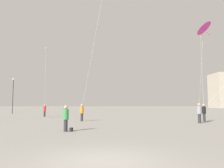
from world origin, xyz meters
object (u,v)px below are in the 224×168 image
(person_in_red, at_px, (45,110))
(kite_magenta_diamond, at_px, (203,28))
(person_in_green, at_px, (66,117))
(kite_lime_diamond, at_px, (46,49))
(person_in_orange, at_px, (82,112))
(lamppost_west, at_px, (13,91))
(person_in_black, at_px, (204,112))
(kite_amber_diamond, at_px, (200,33))
(person_in_grey, at_px, (199,112))
(handbag_beside_flyer, at_px, (71,130))

(person_in_red, distance_m, kite_magenta_diamond, 22.89)
(person_in_green, xyz_separation_m, kite_lime_diamond, (-10.76, 29.80, 11.85))
(person_in_orange, height_order, lamppost_west, lamppost_west)
(kite_magenta_diamond, bearing_deg, person_in_black, 70.73)
(person_in_red, distance_m, person_in_black, 20.60)
(person_in_red, relative_size, kite_amber_diamond, 0.09)
(lamppost_west, bearing_deg, kite_amber_diamond, 0.77)
(person_in_black, relative_size, lamppost_west, 0.28)
(person_in_black, bearing_deg, kite_amber_diamond, -57.68)
(person_in_green, distance_m, person_in_grey, 12.80)
(kite_amber_diamond, relative_size, kite_magenta_diamond, 2.55)
(lamppost_west, bearing_deg, kite_lime_diamond, 47.78)
(person_in_green, relative_size, lamppost_west, 0.27)
(kite_amber_diamond, bearing_deg, kite_lime_diamond, 171.88)
(person_in_grey, height_order, person_in_orange, person_in_grey)
(person_in_green, height_order, kite_amber_diamond, kite_amber_diamond)
(person_in_red, xyz_separation_m, kite_lime_diamond, (-4.12, 13.00, 11.86))
(person_in_grey, bearing_deg, person_in_red, 58.85)
(person_in_red, relative_size, person_in_grey, 0.91)
(person_in_black, relative_size, kite_amber_diamond, 0.10)
(lamppost_west, xyz_separation_m, handbag_beside_flyer, (15.32, -25.06, -3.98))
(person_in_orange, bearing_deg, kite_amber_diamond, 6.17)
(lamppost_west, height_order, handbag_beside_flyer, lamppost_west)
(person_in_grey, height_order, kite_lime_diamond, kite_lime_diamond)
(person_in_black, distance_m, kite_lime_diamond, 33.50)
(kite_amber_diamond, height_order, lamppost_west, kite_amber_diamond)
(person_in_orange, relative_size, kite_lime_diamond, 0.13)
(person_in_orange, bearing_deg, person_in_red, 93.11)
(kite_amber_diamond, bearing_deg, person_in_grey, -111.66)
(person_in_green, height_order, person_in_orange, person_in_orange)
(person_in_grey, relative_size, kite_magenta_diamond, 0.26)
(lamppost_west, bearing_deg, person_in_orange, -48.01)
(person_in_red, height_order, kite_amber_diamond, kite_amber_diamond)
(person_in_green, distance_m, kite_magenta_diamond, 12.82)
(person_in_black, height_order, person_in_orange, person_in_orange)
(person_in_green, relative_size, person_in_black, 0.96)
(person_in_grey, bearing_deg, person_in_black, -32.14)
(lamppost_west, bearing_deg, person_in_black, -31.57)
(kite_magenta_diamond, bearing_deg, person_in_grey, 78.48)
(person_in_black, distance_m, kite_magenta_diamond, 8.96)
(kite_magenta_diamond, bearing_deg, kite_amber_diamond, 69.81)
(person_in_red, xyz_separation_m, person_in_grey, (17.66, -10.29, 0.09))
(kite_magenta_diamond, bearing_deg, handbag_beside_flyer, -163.35)
(person_in_red, bearing_deg, person_in_grey, 86.01)
(person_in_black, height_order, kite_amber_diamond, kite_amber_diamond)
(kite_amber_diamond, bearing_deg, person_in_red, -160.76)
(kite_magenta_diamond, relative_size, kite_lime_diamond, 0.51)
(person_in_black, bearing_deg, handbag_beside_flyer, 88.01)
(person_in_green, bearing_deg, handbag_beside_flyer, 25.61)
(person_in_black, xyz_separation_m, handbag_beside_flyer, (-11.85, -8.36, -0.85))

